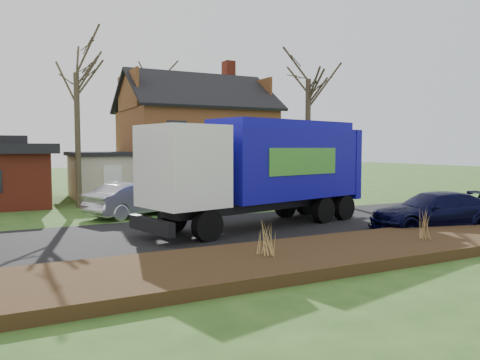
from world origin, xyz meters
name	(u,v)px	position (x,y,z in m)	size (l,w,h in m)	color
ground	(278,226)	(0.00, 0.00, 0.00)	(120.00, 120.00, 0.00)	#294D19
road	(278,226)	(0.00, 0.00, 0.01)	(80.00, 7.00, 0.02)	black
mulch_verge	(371,248)	(0.00, -5.30, 0.15)	(80.00, 3.50, 0.30)	black
main_house	(188,134)	(1.49, 13.91, 4.03)	(12.95, 8.95, 9.26)	beige
garbage_truck	(264,165)	(-0.46, 0.27, 2.40)	(10.06, 4.75, 4.17)	black
silver_sedan	(137,199)	(-4.26, 5.27, 0.78)	(1.64, 4.72, 1.55)	#A5A6AD
navy_wagon	(433,211)	(4.77, -3.40, 0.71)	(2.00, 4.92, 1.43)	black
tree_front_west	(76,53)	(-6.17, 9.59, 7.90)	(3.23, 3.23, 9.59)	#453C29
tree_front_east	(309,59)	(7.38, 8.51, 8.52)	(3.77, 3.77, 10.48)	#3F3426
tree_back	(152,70)	(1.51, 22.38, 9.48)	(3.59, 3.59, 11.37)	#403726
grass_clump_west	(267,238)	(-3.56, -5.29, 0.76)	(0.34, 0.28, 0.91)	tan
grass_clump_mid	(424,224)	(1.80, -5.62, 0.78)	(0.34, 0.28, 0.96)	#997343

